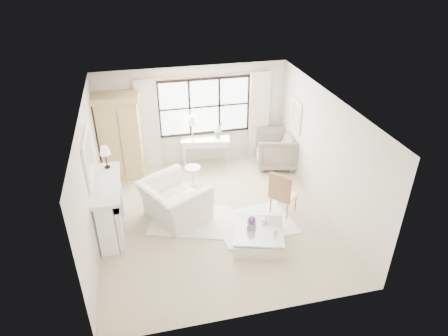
{
  "coord_description": "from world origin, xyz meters",
  "views": [
    {
      "loc": [
        -1.46,
        -7.08,
        5.5
      ],
      "look_at": [
        0.24,
        0.2,
        1.15
      ],
      "focal_mm": 32.0,
      "sensor_mm": 36.0,
      "label": 1
    }
  ],
  "objects_px": {
    "armoire": "(121,136)",
    "console_table": "(206,152)",
    "coffee_table": "(258,237)",
    "club_armchair": "(174,201)"
  },
  "relations": [
    {
      "from": "club_armchair",
      "to": "armoire",
      "type": "bearing_deg",
      "value": -2.3
    },
    {
      "from": "club_armchair",
      "to": "coffee_table",
      "type": "xyz_separation_m",
      "value": [
        1.54,
        -1.3,
        -0.26
      ]
    },
    {
      "from": "armoire",
      "to": "club_armchair",
      "type": "xyz_separation_m",
      "value": [
        1.05,
        -2.14,
        -0.7
      ]
    },
    {
      "from": "armoire",
      "to": "club_armchair",
      "type": "relative_size",
      "value": 1.64
    },
    {
      "from": "club_armchair",
      "to": "console_table",
      "type": "bearing_deg",
      "value": -55.39
    },
    {
      "from": "armoire",
      "to": "console_table",
      "type": "relative_size",
      "value": 1.64
    },
    {
      "from": "coffee_table",
      "to": "console_table",
      "type": "bearing_deg",
      "value": 113.42
    },
    {
      "from": "console_table",
      "to": "coffee_table",
      "type": "distance_m",
      "value": 3.55
    },
    {
      "from": "armoire",
      "to": "console_table",
      "type": "height_order",
      "value": "armoire"
    },
    {
      "from": "console_table",
      "to": "club_armchair",
      "type": "distance_m",
      "value": 2.49
    }
  ]
}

